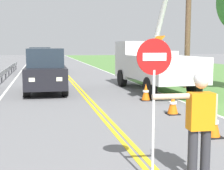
# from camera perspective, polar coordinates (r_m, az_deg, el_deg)

# --- Properties ---
(centerline_yellow_left) EXTENTS (0.11, 110.00, 0.01)m
(centerline_yellow_left) POSITION_cam_1_polar(r_m,az_deg,el_deg) (21.09, -7.60, 0.91)
(centerline_yellow_left) COLOR yellow
(centerline_yellow_left) RESTS_ON ground
(centerline_yellow_right) EXTENTS (0.11, 110.00, 0.01)m
(centerline_yellow_right) POSITION_cam_1_polar(r_m,az_deg,el_deg) (21.11, -7.11, 0.92)
(centerline_yellow_right) COLOR yellow
(centerline_yellow_right) RESTS_ON ground
(edge_line_right) EXTENTS (0.12, 110.00, 0.01)m
(edge_line_right) POSITION_cam_1_polar(r_m,az_deg,el_deg) (21.72, 2.15, 1.14)
(edge_line_right) COLOR silver
(edge_line_right) RESTS_ON ground
(edge_line_left) EXTENTS (0.12, 110.00, 0.01)m
(edge_line_left) POSITION_cam_1_polar(r_m,az_deg,el_deg) (21.09, -17.14, 0.66)
(edge_line_left) COLOR silver
(edge_line_left) RESTS_ON ground
(flagger_worker) EXTENTS (1.09, 0.26, 1.83)m
(flagger_worker) POSITION_cam_1_polar(r_m,az_deg,el_deg) (5.34, 15.33, -5.92)
(flagger_worker) COLOR #2D2D33
(flagger_worker) RESTS_ON ground
(stop_sign_paddle) EXTENTS (0.56, 0.04, 2.33)m
(stop_sign_paddle) POSITION_cam_1_polar(r_m,az_deg,el_deg) (4.97, 7.48, 1.05)
(stop_sign_paddle) COLOR silver
(stop_sign_paddle) RESTS_ON ground
(utility_bucket_truck) EXTENTS (2.67, 6.86, 5.99)m
(utility_bucket_truck) POSITION_cam_1_polar(r_m,az_deg,el_deg) (16.16, 7.05, 4.15)
(utility_bucket_truck) COLOR silver
(utility_bucket_truck) RESTS_ON ground
(oncoming_suv_nearest) EXTENTS (1.99, 4.64, 2.10)m
(oncoming_suv_nearest) POSITION_cam_1_polar(r_m,az_deg,el_deg) (15.62, -11.73, 2.60)
(oncoming_suv_nearest) COLOR black
(oncoming_suv_nearest) RESTS_ON ground
(oncoming_suv_second) EXTENTS (1.95, 4.62, 2.10)m
(oncoming_suv_second) POSITION_cam_1_polar(r_m,az_deg,el_deg) (27.32, -12.68, 4.39)
(oncoming_suv_second) COLOR #4C5156
(oncoming_suv_second) RESTS_ON ground
(utility_pole_near) EXTENTS (1.80, 0.28, 8.41)m
(utility_pole_near) POSITION_cam_1_polar(r_m,az_deg,el_deg) (17.42, 13.49, 13.96)
(utility_pole_near) COLOR brown
(utility_pole_near) RESTS_ON ground
(traffic_cone_lead) EXTENTS (0.40, 0.40, 0.70)m
(traffic_cone_lead) POSITION_cam_1_polar(r_m,az_deg,el_deg) (8.20, 17.62, -6.60)
(traffic_cone_lead) COLOR orange
(traffic_cone_lead) RESTS_ON ground
(traffic_cone_mid) EXTENTS (0.40, 0.40, 0.70)m
(traffic_cone_mid) POSITION_cam_1_polar(r_m,az_deg,el_deg) (10.59, 10.79, -3.37)
(traffic_cone_mid) COLOR orange
(traffic_cone_mid) RESTS_ON ground
(traffic_cone_tail) EXTENTS (0.40, 0.40, 0.70)m
(traffic_cone_tail) POSITION_cam_1_polar(r_m,az_deg,el_deg) (13.09, 6.05, -1.31)
(traffic_cone_tail) COLOR orange
(traffic_cone_tail) RESTS_ON ground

